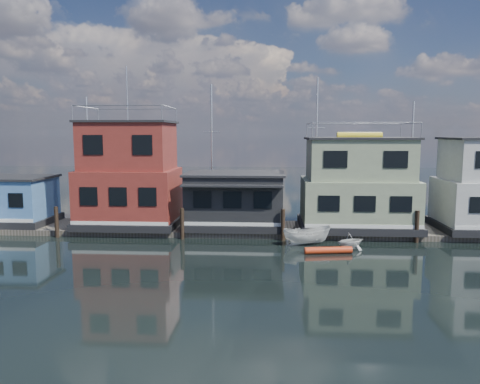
# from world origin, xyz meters

# --- Properties ---
(ground) EXTENTS (160.00, 160.00, 0.00)m
(ground) POSITION_xyz_m (0.00, 0.00, 0.00)
(ground) COLOR black
(ground) RESTS_ON ground
(dock) EXTENTS (48.00, 5.00, 0.40)m
(dock) POSITION_xyz_m (0.00, 12.00, 0.20)
(dock) COLOR #595147
(dock) RESTS_ON ground
(houseboat_blue) EXTENTS (6.40, 4.90, 3.66)m
(houseboat_blue) POSITION_xyz_m (-18.00, 12.00, 2.21)
(houseboat_blue) COLOR black
(houseboat_blue) RESTS_ON dock
(houseboat_red) EXTENTS (7.40, 5.90, 11.86)m
(houseboat_red) POSITION_xyz_m (-8.50, 12.00, 4.10)
(houseboat_red) COLOR black
(houseboat_red) RESTS_ON dock
(houseboat_dark) EXTENTS (7.40, 6.10, 4.06)m
(houseboat_dark) POSITION_xyz_m (-0.50, 11.98, 2.42)
(houseboat_dark) COLOR black
(houseboat_dark) RESTS_ON dock
(houseboat_green) EXTENTS (8.40, 5.90, 7.03)m
(houseboat_green) POSITION_xyz_m (8.50, 12.00, 3.55)
(houseboat_green) COLOR black
(houseboat_green) RESTS_ON dock
(pilings) EXTENTS (42.28, 0.28, 2.20)m
(pilings) POSITION_xyz_m (-0.33, 9.20, 1.10)
(pilings) COLOR #2D2116
(pilings) RESTS_ON ground
(background_masts) EXTENTS (36.40, 0.16, 12.00)m
(background_masts) POSITION_xyz_m (4.76, 18.00, 5.55)
(background_masts) COLOR silver
(background_masts) RESTS_ON ground
(motorboat) EXTENTS (3.46, 1.94, 1.26)m
(motorboat) POSITION_xyz_m (4.57, 8.07, 0.63)
(motorboat) COLOR silver
(motorboat) RESTS_ON ground
(red_kayak) EXTENTS (2.97, 0.89, 0.43)m
(red_kayak) POSITION_xyz_m (5.70, 5.87, 0.22)
(red_kayak) COLOR red
(red_kayak) RESTS_ON ground
(dinghy_white) EXTENTS (2.62, 2.51, 1.07)m
(dinghy_white) POSITION_xyz_m (7.26, 7.20, 0.53)
(dinghy_white) COLOR silver
(dinghy_white) RESTS_ON ground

